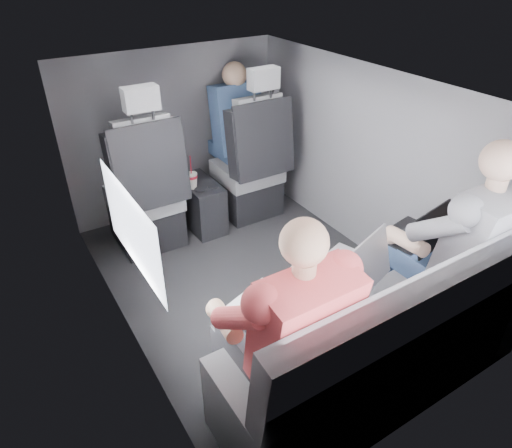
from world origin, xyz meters
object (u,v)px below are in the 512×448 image
laptop_silver (351,268)px  passenger_rear_right (455,247)px  front_seat_right (251,171)px  rear_bench (375,351)px  center_console (201,204)px  laptop_black (418,233)px  front_seat_left (147,199)px  passenger_front_right (236,121)px  soda_cup (192,180)px  laptop_white (267,305)px  passenger_rear_left (283,330)px

laptop_silver → passenger_rear_right: size_ratio=0.35×
front_seat_right → rear_bench: bearing=-103.3°
laptop_silver → center_console: bearing=91.1°
rear_bench → passenger_rear_right: 0.70m
laptop_black → front_seat_right: bearing=94.3°
front_seat_left → laptop_silver: front_seat_left is taller
center_console → passenger_front_right: (0.46, 0.22, 0.55)m
soda_cup → laptop_white: 1.68m
soda_cup → passenger_front_right: (0.55, 0.27, 0.28)m
soda_cup → laptop_black: bearing=-67.6°
laptop_white → passenger_rear_right: (1.07, -0.17, 0.02)m
front_seat_left → laptop_black: size_ratio=3.40×
front_seat_left → front_seat_right: (0.90, 0.00, 0.00)m
laptop_white → passenger_rear_left: bearing=-99.6°
laptop_silver → front_seat_right: bearing=75.7°
passenger_rear_right → center_console: bearing=108.0°
front_seat_right → soda_cup: front_seat_right is taller
center_console → laptop_black: laptop_black is taller
soda_cup → laptop_black: (0.65, -1.58, 0.17)m
laptop_black → soda_cup: bearing=112.4°
passenger_front_right → laptop_white: bearing=-116.1°
rear_bench → passenger_rear_left: (-0.50, 0.10, 0.32)m
rear_bench → passenger_front_right: (0.46, 2.16, 0.44)m
laptop_black → center_console: bearing=109.2°
laptop_silver → laptop_black: (0.54, 0.05, -0.01)m
passenger_rear_left → passenger_front_right: size_ratio=1.54×
center_console → rear_bench: bearing=-90.0°
front_seat_left → passenger_rear_right: 2.11m
rear_bench → passenger_rear_right: size_ratio=1.25×
passenger_rear_left → passenger_rear_right: bearing=-0.0°
soda_cup → passenger_front_right: passenger_front_right is taller
rear_bench → passenger_rear_right: (0.60, 0.09, 0.34)m
passenger_front_right → laptop_black: bearing=-86.7°
front_seat_left → passenger_rear_left: (-0.05, -1.81, 0.23)m
passenger_rear_right → passenger_front_right: size_ratio=1.61×
rear_bench → soda_cup: size_ratio=6.06×
passenger_rear_left → rear_bench: bearing=-10.9°
front_seat_left → laptop_white: bearing=-90.6°
passenger_rear_left → front_seat_left: bearing=88.5°
laptop_black → passenger_rear_left: bearing=-168.8°
center_console → laptop_white: size_ratio=1.25×
front_seat_left → soda_cup: front_seat_left is taller
rear_bench → laptop_silver: bearing=83.2°
center_console → passenger_rear_left: size_ratio=0.39×
front_seat_left → front_seat_right: 0.90m
soda_cup → center_console: bearing=32.2°
front_seat_left → passenger_rear_right: passenger_rear_right is taller
laptop_silver → laptop_black: laptop_silver is taller
center_console → laptop_silver: laptop_silver is taller
front_seat_left → passenger_rear_right: size_ratio=0.99×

